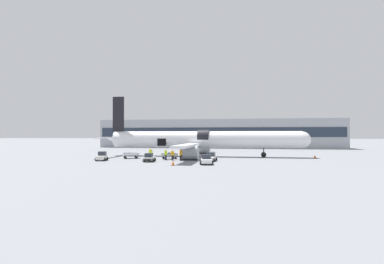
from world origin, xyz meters
name	(u,v)px	position (x,y,z in m)	size (l,w,h in m)	color
ground_plane	(195,159)	(0.00, 0.00, 0.00)	(500.00, 500.00, 0.00)	slate
terminal_strip	(218,134)	(0.00, 44.23, 4.47)	(75.83, 10.58, 8.93)	#9EA3AD
airplane	(201,140)	(0.34, 5.12, 3.16)	(39.41, 33.30, 11.88)	silver
baggage_tug_lead	(210,157)	(3.26, -4.51, 0.59)	(2.12, 3.36, 1.33)	white
baggage_tug_mid	(149,158)	(-6.01, -7.16, 0.59)	(2.08, 3.31, 1.35)	white
baggage_tug_rear	(102,157)	(-14.18, -6.72, 0.62)	(2.15, 2.66, 1.46)	silver
baggage_tug_spare	(206,160)	(3.30, -9.80, 0.59)	(2.21, 3.02, 1.36)	white
baggage_cart_loading	(170,156)	(-4.15, -1.72, 0.54)	(3.45, 2.66, 1.09)	#999BA0
baggage_cart_queued	(131,155)	(-11.21, -1.69, 0.53)	(3.61, 2.79, 1.00)	silver
ground_crew_loader_a	(150,153)	(-7.64, -1.80, 0.97)	(0.58, 0.60, 1.85)	black
ground_crew_loader_b	(186,153)	(-1.73, 0.84, 0.82)	(0.54, 0.46, 1.57)	#1E2338
ground_crew_driver	(166,154)	(-4.18, -4.11, 0.96)	(0.49, 0.64, 1.82)	#1E2338
ground_crew_supervisor	(181,155)	(-1.57, -4.52, 0.97)	(0.54, 0.64, 1.84)	black
ground_crew_helper	(172,155)	(-3.03, -4.25, 0.92)	(0.61, 0.45, 1.74)	#2D2D33
ground_crew_marshal	(151,154)	(-7.00, -2.95, 0.86)	(0.41, 0.57, 1.63)	#2D2D33
safety_cone_nose	(315,156)	(21.00, 4.58, 0.30)	(0.62, 0.62, 0.64)	black
safety_cone_engine_left	(173,163)	(-1.03, -11.99, 0.36)	(0.55, 0.55, 0.76)	black
safety_cone_wingtip	(203,159)	(1.98, -3.29, 0.26)	(0.48, 0.48, 0.56)	black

